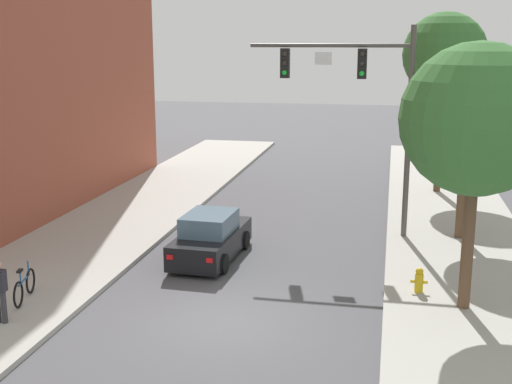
% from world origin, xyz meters
% --- Properties ---
extents(ground_plane, '(120.00, 120.00, 0.00)m').
position_xyz_m(ground_plane, '(0.00, 0.00, 0.00)').
color(ground_plane, '#4C4C51').
extents(sidewalk_left, '(5.00, 60.00, 0.15)m').
position_xyz_m(sidewalk_left, '(-6.50, 0.00, 0.07)').
color(sidewalk_left, '#A8A59E').
rests_on(sidewalk_left, ground).
extents(sidewalk_right, '(5.00, 60.00, 0.15)m').
position_xyz_m(sidewalk_right, '(6.50, 0.00, 0.07)').
color(sidewalk_right, '#A8A59E').
rests_on(sidewalk_right, ground).
extents(traffic_signal_mast, '(5.81, 0.38, 7.50)m').
position_xyz_m(traffic_signal_mast, '(3.00, 8.40, 5.30)').
color(traffic_signal_mast, '#514C47').
rests_on(traffic_signal_mast, sidewalk_right).
extents(car_lead_black, '(1.98, 4.31, 1.60)m').
position_xyz_m(car_lead_black, '(-1.72, 4.85, 0.72)').
color(car_lead_black, black).
rests_on(car_lead_black, ground).
extents(bicycle_leaning, '(0.44, 1.74, 0.98)m').
position_xyz_m(bicycle_leaning, '(-5.68, -0.03, 0.54)').
color(bicycle_leaning, black).
rests_on(bicycle_leaning, sidewalk_left).
extents(fire_hydrant, '(0.48, 0.24, 0.72)m').
position_xyz_m(fire_hydrant, '(4.96, 2.77, 0.51)').
color(fire_hydrant, gold).
rests_on(fire_hydrant, sidewalk_right).
extents(street_tree_nearest, '(3.90, 3.90, 7.00)m').
position_xyz_m(street_tree_nearest, '(6.11, 1.87, 5.18)').
color(street_tree_nearest, brown).
rests_on(street_tree_nearest, sidewalk_right).
extents(street_tree_second, '(3.75, 3.75, 6.92)m').
position_xyz_m(street_tree_second, '(6.57, 8.59, 5.17)').
color(street_tree_second, brown).
rests_on(street_tree_second, sidewalk_right).
extents(street_tree_third, '(3.80, 3.80, 8.24)m').
position_xyz_m(street_tree_third, '(6.21, 16.23, 6.46)').
color(street_tree_third, brown).
rests_on(street_tree_third, sidewalk_right).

